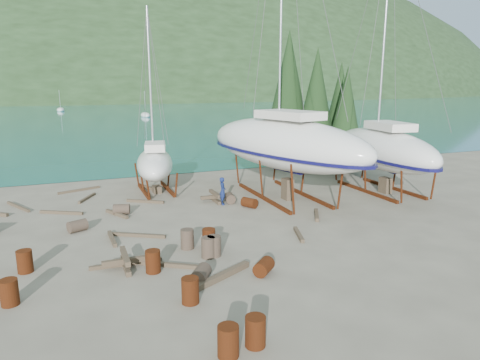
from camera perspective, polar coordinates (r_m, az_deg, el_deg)
name	(u,v)px	position (r m, az deg, el deg)	size (l,w,h in m)	color
ground	(220,235)	(20.71, -2.66, -7.40)	(600.00, 600.00, 0.00)	#615A4C
bay_water	(75,95)	(333.54, -21.10, 10.51)	(700.00, 700.00, 0.00)	#197C7F
far_hill	(75,95)	(338.54, -21.12, 10.53)	(800.00, 360.00, 110.00)	black
far_house_center	(32,95)	(208.89, -26.00, 10.17)	(6.60, 5.60, 5.60)	beige
far_house_right	(148,94)	(211.59, -12.16, 11.15)	(6.60, 5.60, 5.60)	beige
cypress_near_right	(316,101)	(35.79, 10.13, 10.32)	(3.60, 3.60, 10.00)	black
cypress_mid_right	(346,113)	(35.00, 13.92, 8.68)	(3.06, 3.06, 8.50)	black
cypress_back_left	(288,90)	(36.75, 6.47, 11.85)	(4.14, 4.14, 11.50)	black
cypress_far_right	(340,107)	(38.30, 13.16, 9.46)	(3.24, 3.24, 9.00)	black
moored_boat_mid	(145,115)	(99.97, -12.50, 8.43)	(2.00, 5.00, 6.05)	white
moored_boat_far	(61,110)	(128.59, -22.80, 8.61)	(2.00, 5.00, 6.05)	white
large_sailboat_near	(284,143)	(27.10, 5.83, 4.90)	(7.47, 14.33, 21.65)	white
large_sailboat_far	(382,148)	(30.12, 18.45, 4.01)	(4.90, 11.67, 17.90)	white
small_sailboat_shore	(155,163)	(29.15, -11.30, 2.24)	(3.74, 7.77, 11.92)	white
worker	(223,191)	(25.69, -2.33, -1.48)	(0.61, 0.40, 1.68)	#111D4C
drum_0	(9,292)	(16.28, -28.41, -13.04)	(0.58, 0.58, 0.88)	#5C250F
drum_1	(201,274)	(16.09, -5.22, -12.38)	(0.58, 0.58, 0.88)	#2D2823
drum_3	(228,341)	(12.07, -1.59, -20.70)	(0.58, 0.58, 0.88)	#5C250F
drum_5	(187,239)	(19.11, -7.05, -7.81)	(0.58, 0.58, 0.88)	#2D2823
drum_6	(249,203)	(25.19, 1.25, -3.04)	(0.58, 0.58, 0.88)	#5C250F
drum_7	(255,331)	(12.47, 2.06, -19.52)	(0.58, 0.58, 0.88)	#5C250F
drum_8	(25,261)	(18.64, -26.77, -9.66)	(0.58, 0.58, 0.88)	#5C250F
drum_9	(122,209)	(24.79, -15.52, -3.77)	(0.58, 0.58, 0.88)	#2D2823
drum_10	(190,290)	(14.64, -6.65, -14.42)	(0.58, 0.58, 0.88)	#5C250F
drum_11	(230,198)	(26.22, -1.37, -2.42)	(0.58, 0.58, 0.88)	#2D2823
drum_12	(264,267)	(16.63, 3.20, -11.49)	(0.58, 0.58, 0.88)	#5C250F
drum_13	(153,261)	(17.04, -11.53, -10.58)	(0.58, 0.58, 0.88)	#5C250F
drum_14	(209,238)	(19.09, -4.18, -7.77)	(0.58, 0.58, 0.88)	#5C250F
drum_15	(78,226)	(22.59, -20.85, -5.74)	(0.58, 0.58, 0.88)	#2D2823
drum_16	(214,246)	(18.22, -3.47, -8.78)	(0.58, 0.58, 0.88)	#2D2823
drum_17	(208,247)	(18.08, -4.26, -8.96)	(0.58, 0.58, 0.88)	#2D2823
timber_0	(79,190)	(31.09, -20.64, -1.26)	(0.14, 2.87, 0.14)	brown
timber_1	(317,215)	(23.88, 10.18, -4.60)	(0.19, 1.97, 0.19)	brown
timber_3	(126,264)	(18.00, -14.93, -10.73)	(0.15, 2.85, 0.15)	brown
timber_4	(117,214)	(24.69, -16.10, -4.36)	(0.17, 2.01, 0.17)	brown
timber_5	(173,265)	(17.47, -8.98, -11.15)	(0.16, 2.77, 0.16)	brown
timber_6	(148,188)	(30.33, -12.16, -1.01)	(0.19, 2.15, 0.19)	brown
timber_7	(299,234)	(20.74, 7.84, -7.21)	(0.17, 1.88, 0.17)	brown
timber_9	(87,198)	(28.73, -19.71, -2.27)	(0.15, 2.26, 0.15)	brown
timber_10	(145,201)	(26.88, -12.53, -2.80)	(0.16, 2.40, 0.16)	brown
timber_11	(138,235)	(21.05, -13.42, -7.18)	(0.15, 2.70, 0.15)	brown
timber_12	(112,239)	(20.89, -16.68, -7.50)	(0.17, 1.99, 0.17)	brown
timber_15	(18,207)	(28.36, -27.47, -3.16)	(0.15, 2.87, 0.15)	brown
timber_16	(223,275)	(16.35, -2.31, -12.60)	(0.23, 2.83, 0.23)	brown
timber_17	(61,213)	(25.99, -22.72, -4.03)	(0.16, 2.55, 0.16)	brown
timber_pile_fore	(125,261)	(17.68, -15.03, -10.37)	(1.80, 1.80, 0.60)	brown
timber_pile_aft	(215,197)	(26.52, -3.38, -2.24)	(1.80, 1.80, 0.60)	brown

